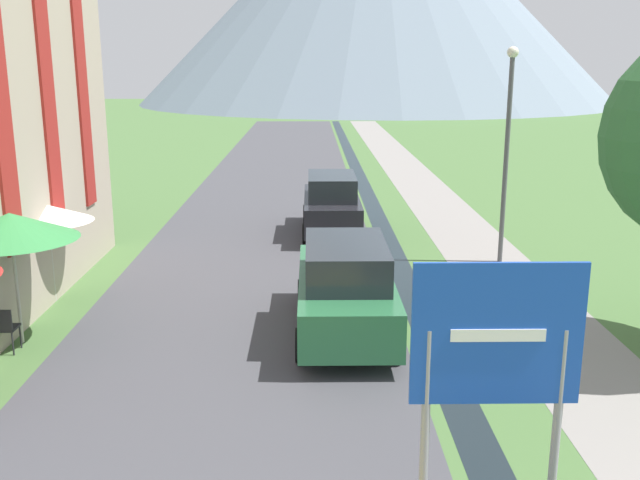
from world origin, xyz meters
TOP-DOWN VIEW (x-y plane):
  - ground_plane at (0.00, 20.00)m, footprint 160.00×160.00m
  - road at (-2.50, 30.00)m, footprint 6.40×60.00m
  - footpath at (3.60, 30.00)m, footprint 2.20×60.00m
  - drainage_channel at (1.20, 30.00)m, footprint 0.60×60.00m
  - road_sign at (0.96, 3.87)m, footprint 1.87×0.11m
  - parked_car_near at (-0.40, 9.53)m, footprint 1.85×4.56m
  - parked_car_far at (-0.42, 17.68)m, footprint 1.73×4.37m
  - cafe_chair_middle at (-6.49, 8.61)m, footprint 0.40×0.40m
  - cafe_umbrella_middle_green at (-6.40, 9.12)m, footprint 2.37×2.37m
  - cafe_umbrella_rear_white at (-6.61, 11.46)m, footprint 1.90×1.90m
  - streetlamp at (3.87, 14.47)m, footprint 0.28×0.28m

SIDE VIEW (x-z plane):
  - ground_plane at x=0.00m, z-range 0.00..0.00m
  - drainage_channel at x=1.20m, z-range 0.00..0.00m
  - road at x=-2.50m, z-range 0.00..0.01m
  - footpath at x=3.60m, z-range 0.00..0.01m
  - cafe_chair_middle at x=-6.49m, z-range 0.09..0.94m
  - parked_car_far at x=-0.42m, z-range 0.00..1.82m
  - parked_car_near at x=-0.40m, z-range 0.00..1.82m
  - road_sign at x=0.96m, z-range 0.45..3.45m
  - cafe_umbrella_rear_white at x=-6.61m, z-range 0.88..3.02m
  - cafe_umbrella_middle_green at x=-6.40m, z-range 0.98..3.43m
  - streetlamp at x=3.87m, z-range 0.49..5.91m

